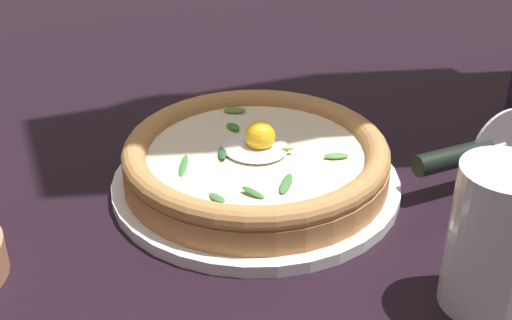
% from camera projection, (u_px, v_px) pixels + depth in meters
% --- Properties ---
extents(ground_plane, '(2.40, 2.40, 0.03)m').
position_uv_depth(ground_plane, '(221.00, 183.00, 0.72)').
color(ground_plane, black).
rests_on(ground_plane, ground).
extents(pizza_plate, '(0.29, 0.29, 0.01)m').
position_uv_depth(pizza_plate, '(256.00, 182.00, 0.68)').
color(pizza_plate, white).
rests_on(pizza_plate, ground).
extents(pizza, '(0.26, 0.26, 0.06)m').
position_uv_depth(pizza, '(256.00, 158.00, 0.67)').
color(pizza, '#C17E45').
rests_on(pizza, pizza_plate).
extents(pizza_cutter, '(0.03, 0.15, 0.08)m').
position_uv_depth(pizza_cutter, '(470.00, 153.00, 0.66)').
color(pizza_cutter, silver).
rests_on(pizza_cutter, ground).
extents(drinking_glass, '(0.07, 0.07, 0.12)m').
position_uv_depth(drinking_glass, '(493.00, 249.00, 0.51)').
color(drinking_glass, silver).
rests_on(drinking_glass, ground).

